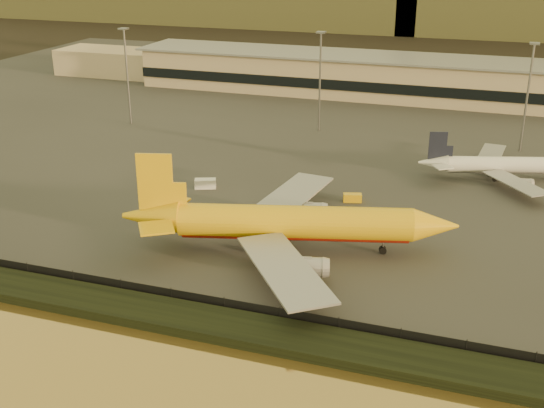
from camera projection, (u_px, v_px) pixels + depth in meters
The scene contains 10 objects.
ground at pixel (245, 270), 105.39m from camera, with size 900.00×900.00×0.00m, color black.
embankment at pixel (199, 321), 90.20m from camera, with size 320.00×7.00×1.40m, color black.
tarmac at pixel (368, 120), 188.79m from camera, with size 320.00×220.00×0.20m, color #2D2D2D.
perimeter_fence at pixel (211, 303), 93.49m from camera, with size 300.00×0.05×2.20m, color black.
terminal_building at pixel (343, 74), 217.69m from camera, with size 202.00×25.00×12.60m.
apron_light_masts at pixel (417, 82), 160.91m from camera, with size 152.20×12.20×25.40m.
dhl_cargo_jet at pixel (289, 224), 109.51m from camera, with size 53.52×51.28×16.20m.
white_narrowbody_jet at pixel (503, 165), 142.36m from camera, with size 34.74×33.11×10.17m.
gse_vehicle_yellow at pixel (352, 198), 131.28m from camera, with size 3.50×1.57×1.57m, color #DEA80B.
gse_vehicle_white at pixel (205, 184), 138.17m from camera, with size 4.24×1.91×1.91m, color silver.
Camera 1 is at (34.41, -87.59, 48.72)m, focal length 45.00 mm.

